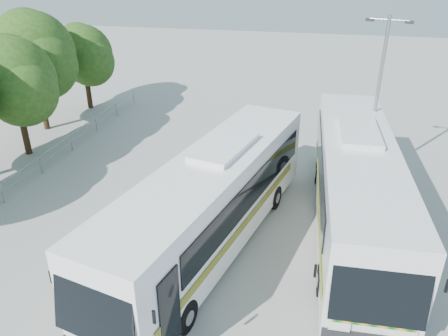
% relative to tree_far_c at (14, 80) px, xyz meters
% --- Properties ---
extents(ground, '(100.00, 100.00, 0.00)m').
position_rel_tree_far_c_xyz_m(ground, '(12.12, -5.10, -4.26)').
color(ground, '#989893').
rests_on(ground, ground).
extents(kerb_divider, '(0.40, 16.00, 0.15)m').
position_rel_tree_far_c_xyz_m(kerb_divider, '(9.82, -3.10, -4.18)').
color(kerb_divider, '#B2B2AD').
rests_on(kerb_divider, ground).
extents(railing, '(0.06, 22.00, 1.00)m').
position_rel_tree_far_c_xyz_m(railing, '(2.12, -1.10, -3.52)').
color(railing, gray).
rests_on(railing, ground).
extents(tree_far_c, '(4.97, 4.69, 6.49)m').
position_rel_tree_far_c_xyz_m(tree_far_c, '(0.00, 0.00, 0.00)').
color(tree_far_c, '#382314').
rests_on(tree_far_c, ground).
extents(tree_far_d, '(5.62, 5.30, 7.33)m').
position_rel_tree_far_c_xyz_m(tree_far_d, '(-1.19, 3.70, 0.56)').
color(tree_far_d, '#382314').
rests_on(tree_far_d, ground).
extents(tree_far_e, '(4.54, 4.28, 5.92)m').
position_rel_tree_far_c_xyz_m(tree_far_e, '(-0.51, 8.20, -0.37)').
color(tree_far_e, '#382314').
rests_on(tree_far_e, ground).
extents(coach_main, '(5.57, 13.35, 3.64)m').
position_rel_tree_far_c_xyz_m(coach_main, '(12.16, -6.16, -2.27)').
color(coach_main, white).
rests_on(coach_main, ground).
extents(coach_adjacent, '(3.26, 13.46, 3.71)m').
position_rel_tree_far_c_xyz_m(coach_adjacent, '(17.43, -3.73, -2.23)').
color(coach_adjacent, silver).
rests_on(coach_adjacent, ground).
extents(lamppost, '(1.91, 0.67, 7.93)m').
position_rel_tree_far_c_xyz_m(lamppost, '(18.26, 0.46, 0.12)').
color(lamppost, '#94969C').
rests_on(lamppost, ground).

